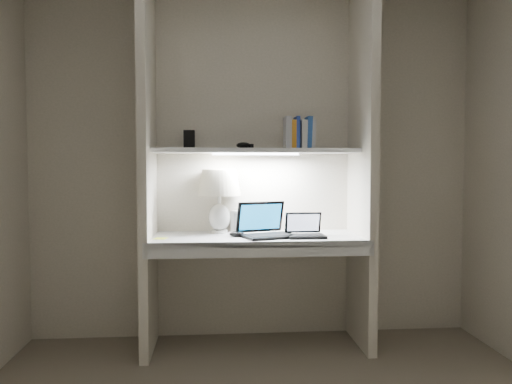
{
  "coord_description": "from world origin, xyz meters",
  "views": [
    {
      "loc": [
        -0.29,
        -2.14,
        1.24
      ],
      "look_at": [
        -0.02,
        1.05,
        1.08
      ],
      "focal_mm": 35.0,
      "sensor_mm": 36.0,
      "label": 1
    }
  ],
  "objects": [
    {
      "name": "shelf_box",
      "position": [
        -0.46,
        1.38,
        1.43
      ],
      "size": [
        0.08,
        0.06,
        0.13
      ],
      "primitive_type": "cube",
      "rotation": [
        0.0,
        0.0,
        -0.05
      ],
      "color": "black",
      "rests_on": "shelf"
    },
    {
      "name": "desk_apron",
      "position": [
        0.0,
        0.96,
        0.72
      ],
      "size": [
        1.46,
        0.03,
        0.1
      ],
      "primitive_type": "cube",
      "color": "silver",
      "rests_on": "desk"
    },
    {
      "name": "book_row",
      "position": [
        0.31,
        1.34,
        1.47
      ],
      "size": [
        0.21,
        0.15,
        0.22
      ],
      "color": "#BDBDBD",
      "rests_on": "shelf"
    },
    {
      "name": "desk",
      "position": [
        0.0,
        1.23,
        0.75
      ],
      "size": [
        1.4,
        0.55,
        0.04
      ],
      "primitive_type": "cube",
      "color": "white",
      "rests_on": "alcove_panel_left"
    },
    {
      "name": "back_wall",
      "position": [
        0.0,
        1.5,
        1.25
      ],
      "size": [
        3.2,
        0.01,
        2.5
      ],
      "primitive_type": "cube",
      "color": "beige",
      "rests_on": "floor"
    },
    {
      "name": "alcove_panel_right",
      "position": [
        0.73,
        1.23,
        1.25
      ],
      "size": [
        0.06,
        0.55,
        2.5
      ],
      "primitive_type": "cube",
      "color": "beige",
      "rests_on": "floor"
    },
    {
      "name": "laptop_main",
      "position": [
        0.06,
        1.18,
        0.82
      ],
      "size": [
        0.42,
        0.39,
        0.23
      ],
      "rotation": [
        0.0,
        0.0,
        0.33
      ],
      "color": "black",
      "rests_on": "desk"
    },
    {
      "name": "mouse",
      "position": [
        -0.14,
        1.18,
        0.79
      ],
      "size": [
        0.11,
        0.08,
        0.04
      ],
      "primitive_type": "ellipsoid",
      "rotation": [
        0.0,
        0.0,
        0.2
      ],
      "color": "black",
      "rests_on": "desk"
    },
    {
      "name": "shelf",
      "position": [
        0.0,
        1.32,
        1.35
      ],
      "size": [
        1.4,
        0.36,
        0.03
      ],
      "primitive_type": "cube",
      "color": "silver",
      "rests_on": "back_wall"
    },
    {
      "name": "cable_coil",
      "position": [
        0.04,
        1.26,
        0.78
      ],
      "size": [
        0.11,
        0.11,
        0.01
      ],
      "primitive_type": "torus",
      "rotation": [
        0.0,
        0.0,
        -0.27
      ],
      "color": "black",
      "rests_on": "desk"
    },
    {
      "name": "laptop_netbook",
      "position": [
        0.32,
        1.14,
        0.81
      ],
      "size": [
        0.25,
        0.22,
        0.16
      ],
      "rotation": [
        0.0,
        0.0,
        0.03
      ],
      "color": "black",
      "rests_on": "desk"
    },
    {
      "name": "shelf_gadget",
      "position": [
        -0.08,
        1.32,
        1.39
      ],
      "size": [
        0.11,
        0.08,
        0.04
      ],
      "primitive_type": "ellipsoid",
      "rotation": [
        0.0,
        0.0,
        0.1
      ],
      "color": "black",
      "rests_on": "shelf"
    },
    {
      "name": "speaker",
      "position": [
        -0.11,
        1.45,
        0.85
      ],
      "size": [
        0.13,
        0.11,
        0.15
      ],
      "primitive_type": "cube",
      "rotation": [
        0.0,
        0.0,
        -0.39
      ],
      "color": "silver",
      "rests_on": "desk"
    },
    {
      "name": "table_lamp",
      "position": [
        -0.25,
        1.39,
        1.07
      ],
      "size": [
        0.31,
        0.31,
        0.45
      ],
      "color": "white",
      "rests_on": "desk"
    },
    {
      "name": "alcove_panel_left",
      "position": [
        -0.73,
        1.23,
        1.25
      ],
      "size": [
        0.06,
        0.55,
        2.5
      ],
      "primitive_type": "cube",
      "color": "beige",
      "rests_on": "floor"
    },
    {
      "name": "sticky_note",
      "position": [
        -0.64,
        1.14,
        0.77
      ],
      "size": [
        0.1,
        0.1,
        0.0
      ],
      "primitive_type": "cube",
      "rotation": [
        0.0,
        0.0,
        -0.25
      ],
      "color": "#DDF032",
      "rests_on": "desk"
    },
    {
      "name": "strip_light",
      "position": [
        0.0,
        1.32,
        1.33
      ],
      "size": [
        0.6,
        0.04,
        0.02
      ],
      "primitive_type": "cube",
      "color": "white",
      "rests_on": "shelf"
    }
  ]
}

